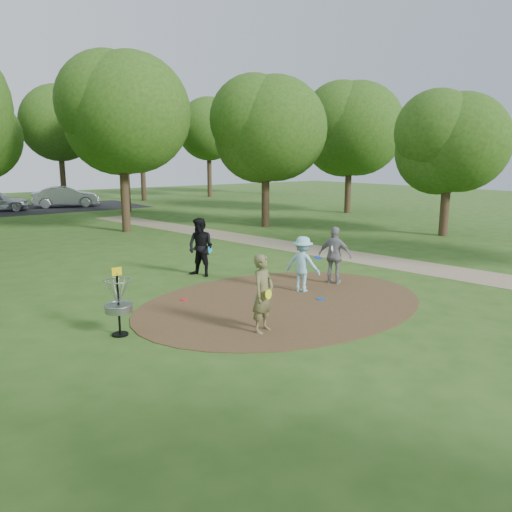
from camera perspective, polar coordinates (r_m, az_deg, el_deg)
ground at (r=13.59m, az=3.10°, el=-5.34°), size 100.00×100.00×0.00m
dirt_clearing at (r=13.59m, az=3.10°, el=-5.30°), size 8.40×8.40×0.02m
footpath at (r=19.52m, az=13.81°, el=-0.50°), size 7.55×39.89×0.01m
parking_lot at (r=41.40m, az=-22.83°, el=5.03°), size 14.00×8.00×0.01m
player_observer_with_disc at (r=11.13m, az=0.80°, el=-4.32°), size 0.76×0.64×1.78m
player_throwing_with_disc at (r=14.55m, az=5.35°, el=-0.94°), size 1.21×1.21×1.63m
player_walking_with_disc at (r=16.43m, az=-6.34°, el=0.99°), size 1.03×1.15×1.93m
player_waiting_with_disc at (r=15.53m, az=9.00°, el=0.05°), size 0.83×1.14×1.79m
disc_ground_cyan at (r=13.74m, az=0.32°, el=-5.02°), size 0.22×0.22×0.02m
disc_ground_blue at (r=13.92m, az=7.40°, el=-4.90°), size 0.22×0.22×0.02m
disc_ground_red at (r=13.90m, az=-8.22°, el=-4.94°), size 0.22×0.22×0.02m
car_right at (r=41.95m, az=-20.92°, el=6.35°), size 5.19×3.04×1.62m
disc_golf_basket at (r=11.33m, az=-15.48°, el=-4.55°), size 0.63×0.63×1.54m
tree_ring at (r=22.54m, az=-9.02°, el=14.64°), size 37.23×45.30×8.88m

